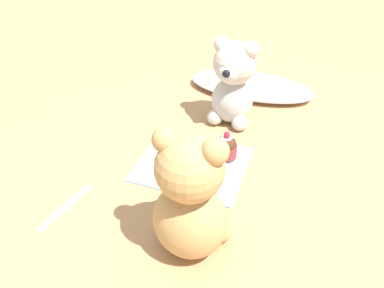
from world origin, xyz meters
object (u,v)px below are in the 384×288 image
object	(u,v)px
saucer_plate	(191,175)
teaspoon	(66,207)
teddy_bear_cream	(233,83)
cupcake_near_cream_bear	(226,147)
teddy_bear_tan	(191,200)
cupcake_near_tan_bear	(191,165)

from	to	relation	value
saucer_plate	teaspoon	distance (m)	0.25
teddy_bear_cream	saucer_plate	distance (m)	0.26
teddy_bear_cream	saucer_plate	xyz separation A→B (m)	(-0.02, -0.23, -0.10)
teaspoon	cupcake_near_cream_bear	bearing A→B (deg)	-35.15
teaspoon	teddy_bear_tan	bearing A→B (deg)	-81.02
teddy_bear_tan	cupcake_near_cream_bear	bearing A→B (deg)	-86.15
teddy_bear_tan	teaspoon	world-z (taller)	teddy_bear_tan
cupcake_near_tan_bear	teddy_bear_tan	bearing A→B (deg)	-69.79
teddy_bear_cream	saucer_plate	bearing A→B (deg)	-91.18
teddy_bear_tan	teaspoon	size ratio (longest dim) A/B	1.81
cupcake_near_cream_bear	teaspoon	distance (m)	0.35
teddy_bear_tan	teaspoon	bearing A→B (deg)	1.10
teddy_bear_cream	teddy_bear_tan	size ratio (longest dim) A/B	0.90
teddy_bear_cream	teaspoon	xyz separation A→B (m)	(-0.22, -0.39, -0.10)
teddy_bear_tan	cupcake_near_tan_bear	bearing A→B (deg)	-68.11
teddy_bear_cream	cupcake_near_cream_bear	xyz separation A→B (m)	(0.03, -0.15, -0.08)
saucer_plate	teddy_bear_tan	bearing A→B (deg)	-69.79
cupcake_near_tan_bear	teddy_bear_cream	bearing A→B (deg)	84.93
teddy_bear_cream	teaspoon	world-z (taller)	teddy_bear_cream
saucer_plate	teaspoon	bearing A→B (deg)	-140.88
teddy_bear_tan	saucer_plate	size ratio (longest dim) A/B	2.97
teddy_bear_cream	cupcake_near_tan_bear	world-z (taller)	teddy_bear_cream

